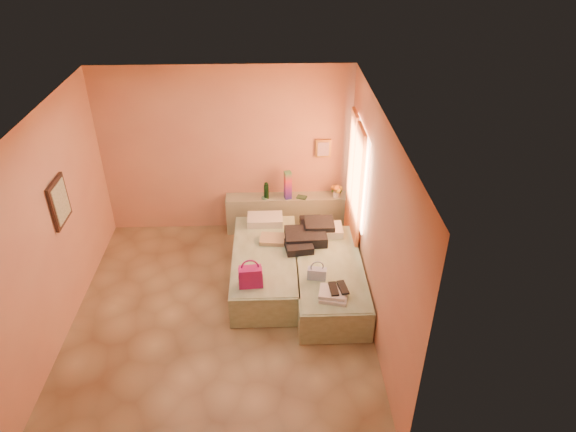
% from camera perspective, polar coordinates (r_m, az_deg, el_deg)
% --- Properties ---
extents(ground, '(4.50, 4.50, 0.00)m').
position_cam_1_polar(ground, '(7.22, -7.34, -10.80)').
color(ground, tan).
rests_on(ground, ground).
extents(room_walls, '(4.02, 4.51, 2.81)m').
position_cam_1_polar(room_walls, '(6.63, -6.26, 4.04)').
color(room_walls, tan).
rests_on(room_walls, ground).
extents(headboard_ledge, '(2.05, 0.30, 0.65)m').
position_cam_1_polar(headboard_ledge, '(8.67, -0.05, 0.35)').
color(headboard_ledge, gray).
rests_on(headboard_ledge, ground).
extents(bed_left, '(0.90, 2.00, 0.50)m').
position_cam_1_polar(bed_left, '(7.58, -2.53, -5.64)').
color(bed_left, '#AAC49E').
rests_on(bed_left, ground).
extents(bed_right, '(0.90, 2.00, 0.50)m').
position_cam_1_polar(bed_right, '(7.36, 4.54, -7.03)').
color(bed_right, '#AAC49E').
rests_on(bed_right, ground).
extents(water_bottle, '(0.10, 0.10, 0.28)m').
position_cam_1_polar(water_bottle, '(8.39, -2.43, 2.80)').
color(water_bottle, black).
rests_on(water_bottle, headboard_ledge).
extents(rainbow_box, '(0.13, 0.13, 0.48)m').
position_cam_1_polar(rainbow_box, '(8.33, -0.02, 3.45)').
color(rainbow_box, '#B9166E').
rests_on(rainbow_box, headboard_ledge).
extents(small_dish, '(0.14, 0.14, 0.03)m').
position_cam_1_polar(small_dish, '(8.44, -2.60, 2.03)').
color(small_dish, '#457E61').
rests_on(small_dish, headboard_ledge).
extents(green_book, '(0.19, 0.16, 0.03)m').
position_cam_1_polar(green_book, '(8.45, 1.53, 2.10)').
color(green_book, '#24452C').
rests_on(green_book, headboard_ledge).
extents(flower_vase, '(0.21, 0.21, 0.26)m').
position_cam_1_polar(flower_vase, '(8.46, 5.42, 2.88)').
color(flower_vase, white).
rests_on(flower_vase, headboard_ledge).
extents(magenta_handbag, '(0.33, 0.20, 0.29)m').
position_cam_1_polar(magenta_handbag, '(6.78, -4.19, -6.68)').
color(magenta_handbag, '#B9166E').
rests_on(magenta_handbag, bed_left).
extents(khaki_garment, '(0.40, 0.34, 0.06)m').
position_cam_1_polar(khaki_garment, '(7.65, -1.73, -2.59)').
color(khaki_garment, tan).
rests_on(khaki_garment, bed_left).
extents(clothes_pile, '(0.67, 0.67, 0.20)m').
position_cam_1_polar(clothes_pile, '(7.62, 2.39, -2.16)').
color(clothes_pile, black).
rests_on(clothes_pile, bed_right).
extents(blue_handbag, '(0.27, 0.15, 0.16)m').
position_cam_1_polar(blue_handbag, '(6.92, 3.23, -6.42)').
color(blue_handbag, '#41629C').
rests_on(blue_handbag, bed_right).
extents(towel_stack, '(0.41, 0.37, 0.10)m').
position_cam_1_polar(towel_stack, '(6.65, 5.11, -8.71)').
color(towel_stack, white).
rests_on(towel_stack, bed_right).
extents(sandal_pair, '(0.21, 0.28, 0.03)m').
position_cam_1_polar(sandal_pair, '(6.65, 5.62, -8.04)').
color(sandal_pair, black).
rests_on(sandal_pair, towel_stack).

